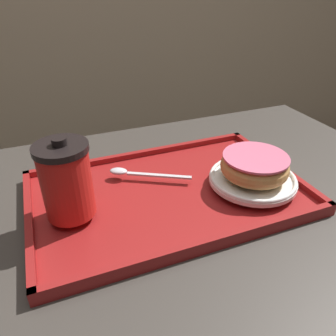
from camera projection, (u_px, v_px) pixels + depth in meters
The scene contains 6 objects.
cafe_table at pixel (184, 257), 0.71m from camera, with size 1.01×0.69×0.75m.
serving_tray at pixel (168, 194), 0.62m from camera, with size 0.50×0.32×0.02m.
coffee_cup_front at pixel (66, 179), 0.51m from camera, with size 0.08×0.08×0.14m.
plate_with_chocolate_donut at pixel (253, 179), 0.62m from camera, with size 0.16×0.16×0.01m.
donut_chocolate_glazed at pixel (255, 166), 0.61m from camera, with size 0.13×0.13×0.04m.
spoon at pixel (131, 173), 0.64m from camera, with size 0.15×0.09×0.01m.
Camera 1 is at (-0.22, -0.46, 1.12)m, focal length 35.00 mm.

